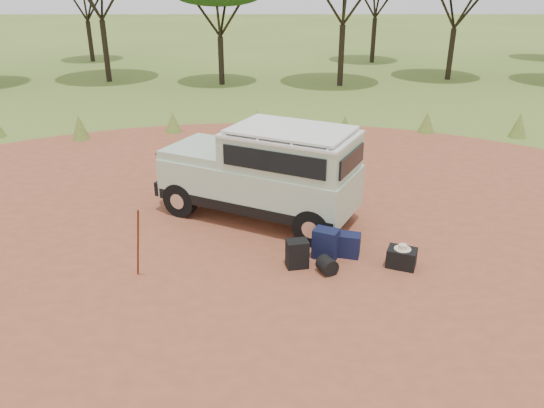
{
  "coord_description": "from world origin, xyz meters",
  "views": [
    {
      "loc": [
        0.43,
        -9.2,
        5.18
      ],
      "look_at": [
        0.48,
        0.42,
        1.0
      ],
      "focal_mm": 35.0,
      "sensor_mm": 36.0,
      "label": 1
    }
  ],
  "objects_px": {
    "safari_vehicle": "(265,174)",
    "backpack_black": "(297,254)",
    "backpack_navy": "(326,244)",
    "backpack_olive": "(324,246)",
    "duffel_navy": "(349,245)",
    "hard_case": "(402,258)",
    "walking_staff": "(138,244)"
  },
  "relations": [
    {
      "from": "walking_staff",
      "to": "hard_case",
      "type": "xyz_separation_m",
      "value": [
        4.89,
        0.44,
        -0.56
      ]
    },
    {
      "from": "safari_vehicle",
      "to": "backpack_navy",
      "type": "bearing_deg",
      "value": -31.0
    },
    {
      "from": "safari_vehicle",
      "to": "backpack_black",
      "type": "relative_size",
      "value": 8.6
    },
    {
      "from": "hard_case",
      "to": "backpack_black",
      "type": "bearing_deg",
      "value": -158.18
    },
    {
      "from": "safari_vehicle",
      "to": "duffel_navy",
      "type": "bearing_deg",
      "value": -20.79
    },
    {
      "from": "duffel_navy",
      "to": "backpack_olive",
      "type": "bearing_deg",
      "value": -159.76
    },
    {
      "from": "backpack_black",
      "to": "backpack_olive",
      "type": "bearing_deg",
      "value": 23.76
    },
    {
      "from": "backpack_black",
      "to": "hard_case",
      "type": "bearing_deg",
      "value": -10.85
    },
    {
      "from": "duffel_navy",
      "to": "safari_vehicle",
      "type": "bearing_deg",
      "value": 147.27
    },
    {
      "from": "walking_staff",
      "to": "backpack_navy",
      "type": "distance_m",
      "value": 3.59
    },
    {
      "from": "safari_vehicle",
      "to": "backpack_black",
      "type": "xyz_separation_m",
      "value": [
        0.63,
        -2.26,
        -0.78
      ]
    },
    {
      "from": "walking_staff",
      "to": "hard_case",
      "type": "distance_m",
      "value": 4.94
    },
    {
      "from": "walking_staff",
      "to": "hard_case",
      "type": "bearing_deg",
      "value": -27.94
    },
    {
      "from": "safari_vehicle",
      "to": "backpack_navy",
      "type": "relative_size",
      "value": 7.76
    },
    {
      "from": "backpack_black",
      "to": "duffel_navy",
      "type": "relative_size",
      "value": 1.16
    },
    {
      "from": "walking_staff",
      "to": "duffel_navy",
      "type": "bearing_deg",
      "value": -20.57
    },
    {
      "from": "safari_vehicle",
      "to": "hard_case",
      "type": "bearing_deg",
      "value": -14.03
    },
    {
      "from": "walking_staff",
      "to": "backpack_navy",
      "type": "relative_size",
      "value": 2.5
    },
    {
      "from": "backpack_navy",
      "to": "walking_staff",
      "type": "bearing_deg",
      "value": -141.46
    },
    {
      "from": "duffel_navy",
      "to": "walking_staff",
      "type": "bearing_deg",
      "value": -152.7
    },
    {
      "from": "safari_vehicle",
      "to": "walking_staff",
      "type": "bearing_deg",
      "value": -103.14
    },
    {
      "from": "walking_staff",
      "to": "backpack_black",
      "type": "bearing_deg",
      "value": -24.24
    },
    {
      "from": "backpack_navy",
      "to": "backpack_olive",
      "type": "bearing_deg",
      "value": 155.87
    },
    {
      "from": "safari_vehicle",
      "to": "walking_staff",
      "type": "xyz_separation_m",
      "value": [
        -2.26,
        -2.71,
        -0.32
      ]
    },
    {
      "from": "backpack_black",
      "to": "hard_case",
      "type": "xyz_separation_m",
      "value": [
        2.0,
        -0.01,
        -0.09
      ]
    },
    {
      "from": "safari_vehicle",
      "to": "backpack_olive",
      "type": "bearing_deg",
      "value": -31.14
    },
    {
      "from": "backpack_black",
      "to": "backpack_navy",
      "type": "height_order",
      "value": "backpack_navy"
    },
    {
      "from": "safari_vehicle",
      "to": "hard_case",
      "type": "relative_size",
      "value": 8.91
    },
    {
      "from": "safari_vehicle",
      "to": "backpack_olive",
      "type": "xyz_separation_m",
      "value": [
        1.18,
        -1.88,
        -0.82
      ]
    },
    {
      "from": "backpack_black",
      "to": "hard_case",
      "type": "height_order",
      "value": "backpack_black"
    },
    {
      "from": "backpack_black",
      "to": "hard_case",
      "type": "relative_size",
      "value": 1.04
    },
    {
      "from": "walking_staff",
      "to": "backpack_navy",
      "type": "bearing_deg",
      "value": -20.13
    }
  ]
}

